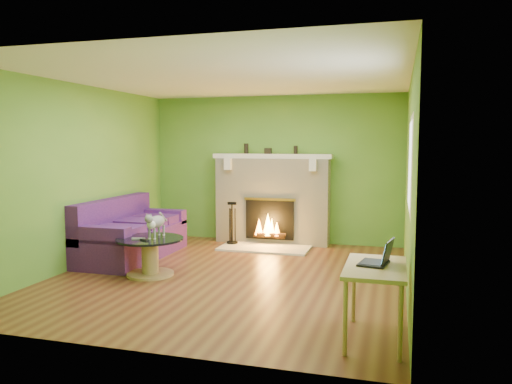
% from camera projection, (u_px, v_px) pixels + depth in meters
% --- Properties ---
extents(floor, '(5.00, 5.00, 0.00)m').
position_uv_depth(floor, '(230.00, 276.00, 6.64)').
color(floor, '#572B19').
rests_on(floor, ground).
extents(ceiling, '(5.00, 5.00, 0.00)m').
position_uv_depth(ceiling, '(229.00, 78.00, 6.39)').
color(ceiling, white).
rests_on(ceiling, wall_back).
extents(wall_back, '(5.00, 0.00, 5.00)m').
position_uv_depth(wall_back, '(275.00, 169.00, 8.91)').
color(wall_back, '#528E2E').
rests_on(wall_back, floor).
extents(wall_front, '(5.00, 0.00, 5.00)m').
position_uv_depth(wall_front, '(131.00, 200.00, 4.12)').
color(wall_front, '#528E2E').
rests_on(wall_front, floor).
extents(wall_left, '(0.00, 5.00, 5.00)m').
position_uv_depth(wall_left, '(81.00, 176.00, 7.13)').
color(wall_left, '#528E2E').
rests_on(wall_left, floor).
extents(wall_right, '(0.00, 5.00, 5.00)m').
position_uv_depth(wall_right, '(409.00, 183.00, 5.90)').
color(wall_right, '#528E2E').
rests_on(wall_right, floor).
extents(window_frame, '(0.00, 1.20, 1.20)m').
position_uv_depth(window_frame, '(411.00, 165.00, 5.02)').
color(window_frame, silver).
rests_on(window_frame, wall_right).
extents(window_pane, '(0.00, 1.06, 1.06)m').
position_uv_depth(window_pane, '(410.00, 165.00, 5.02)').
color(window_pane, white).
rests_on(window_pane, wall_right).
extents(fireplace, '(2.10, 0.46, 1.58)m').
position_uv_depth(fireplace, '(272.00, 200.00, 8.78)').
color(fireplace, beige).
rests_on(fireplace, floor).
extents(hearth, '(1.50, 0.75, 0.03)m').
position_uv_depth(hearth, '(265.00, 248.00, 8.36)').
color(hearth, beige).
rests_on(hearth, floor).
extents(mantel, '(2.10, 0.28, 0.08)m').
position_uv_depth(mantel, '(272.00, 156.00, 8.69)').
color(mantel, silver).
rests_on(mantel, fireplace).
extents(sofa, '(0.92, 2.03, 0.91)m').
position_uv_depth(sofa, '(130.00, 235.00, 7.72)').
color(sofa, '#3E1960').
rests_on(sofa, floor).
extents(coffee_table, '(0.89, 0.89, 0.51)m').
position_uv_depth(coffee_table, '(150.00, 254.00, 6.67)').
color(coffee_table, tan).
rests_on(coffee_table, floor).
extents(desk, '(0.53, 0.92, 0.68)m').
position_uv_depth(desk, '(375.00, 275.00, 4.44)').
color(desk, tan).
rests_on(desk, floor).
extents(cat, '(0.22, 0.57, 0.35)m').
position_uv_depth(cat, '(157.00, 225.00, 6.65)').
color(cat, slate).
rests_on(cat, coffee_table).
extents(remote_silver, '(0.18, 0.09, 0.02)m').
position_uv_depth(remote_silver, '(138.00, 239.00, 6.56)').
color(remote_silver, gray).
rests_on(remote_silver, coffee_table).
extents(remote_black, '(0.16, 0.12, 0.02)m').
position_uv_depth(remote_black, '(144.00, 240.00, 6.47)').
color(remote_black, black).
rests_on(remote_black, coffee_table).
extents(laptop, '(0.33, 0.36, 0.24)m').
position_uv_depth(laptop, '(374.00, 251.00, 4.47)').
color(laptop, black).
rests_on(laptop, desk).
extents(fire_tools, '(0.19, 0.19, 0.73)m').
position_uv_depth(fire_tools, '(232.00, 223.00, 8.64)').
color(fire_tools, black).
rests_on(fire_tools, hearth).
extents(mantel_vase_left, '(0.08, 0.08, 0.18)m').
position_uv_depth(mantel_vase_left, '(246.00, 149.00, 8.83)').
color(mantel_vase_left, black).
rests_on(mantel_vase_left, mantel).
extents(mantel_vase_right, '(0.07, 0.07, 0.14)m').
position_uv_depth(mantel_vase_right, '(296.00, 150.00, 8.59)').
color(mantel_vase_right, black).
rests_on(mantel_vase_right, mantel).
extents(mantel_box, '(0.12, 0.08, 0.10)m').
position_uv_depth(mantel_box, '(268.00, 151.00, 8.73)').
color(mantel_box, black).
rests_on(mantel_box, mantel).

